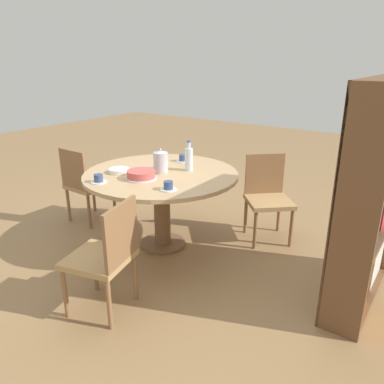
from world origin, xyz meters
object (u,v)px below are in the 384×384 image
(bookshelf, at_px, (367,202))
(coffee_pot, at_px, (160,162))
(cup_a, at_px, (99,179))
(chair_a, at_px, (85,183))
(chair_b, at_px, (106,255))
(cake_main, at_px, (141,175))
(cup_c, at_px, (183,159))
(chair_c, at_px, (267,195))
(cup_b, at_px, (168,186))
(water_bottle, at_px, (189,158))

(bookshelf, height_order, coffee_pot, bookshelf)
(cup_a, bearing_deg, chair_a, -121.07)
(chair_b, distance_m, coffee_pot, 1.13)
(cake_main, xyz_separation_m, cup_c, (-0.68, -0.05, -0.01))
(chair_c, height_order, cup_b, chair_c)
(chair_b, height_order, cup_b, chair_b)
(chair_c, bearing_deg, cup_a, -169.66)
(cup_b, relative_size, cup_c, 1.00)
(chair_c, height_order, cup_a, chair_c)
(chair_c, bearing_deg, bookshelf, -70.47)
(chair_a, bearing_deg, water_bottle, -167.47)
(cup_b, bearing_deg, bookshelf, 111.77)
(chair_a, height_order, cup_a, chair_a)
(chair_a, distance_m, cake_main, 1.11)
(chair_b, bearing_deg, cup_a, -144.36)
(cup_a, distance_m, cup_c, 0.98)
(chair_b, relative_size, cup_a, 6.10)
(chair_b, relative_size, cake_main, 3.06)
(bookshelf, bearing_deg, coffee_pot, 97.18)
(bookshelf, bearing_deg, chair_b, 130.86)
(bookshelf, xyz_separation_m, cake_main, (0.46, -1.77, 0.01))
(chair_c, distance_m, bookshelf, 1.18)
(chair_b, height_order, bookshelf, bookshelf)
(chair_b, bearing_deg, cup_c, -179.25)
(coffee_pot, distance_m, cup_b, 0.50)
(bookshelf, distance_m, water_bottle, 1.58)
(coffee_pot, height_order, cup_a, coffee_pot)
(cup_b, distance_m, cup_c, 0.89)
(cake_main, bearing_deg, water_bottle, 156.83)
(chair_a, distance_m, chair_b, 1.69)
(cup_c, bearing_deg, chair_a, -64.19)
(cup_a, relative_size, cup_b, 1.00)
(chair_c, height_order, coffee_pot, coffee_pot)
(coffee_pot, xyz_separation_m, cup_b, (0.33, 0.36, -0.07))
(chair_a, distance_m, chair_c, 1.98)
(water_bottle, xyz_separation_m, cake_main, (0.45, -0.19, -0.08))
(bookshelf, bearing_deg, water_bottle, 90.27)
(bookshelf, distance_m, cup_a, 2.13)
(coffee_pot, xyz_separation_m, water_bottle, (-0.21, 0.17, 0.01))
(cake_main, xyz_separation_m, cup_a, (0.29, -0.22, -0.01))
(bookshelf, bearing_deg, cup_c, 83.07)
(chair_a, bearing_deg, cake_main, 170.10)
(chair_c, relative_size, water_bottle, 2.99)
(coffee_pot, xyz_separation_m, cake_main, (0.24, -0.02, -0.07))
(cup_a, bearing_deg, cup_b, 107.87)
(bookshelf, height_order, water_bottle, bookshelf)
(chair_a, relative_size, chair_b, 1.00)
(cup_b, bearing_deg, water_bottle, -160.86)
(cup_a, height_order, cup_c, same)
(chair_b, xyz_separation_m, coffee_pot, (-1.01, -0.33, 0.40))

